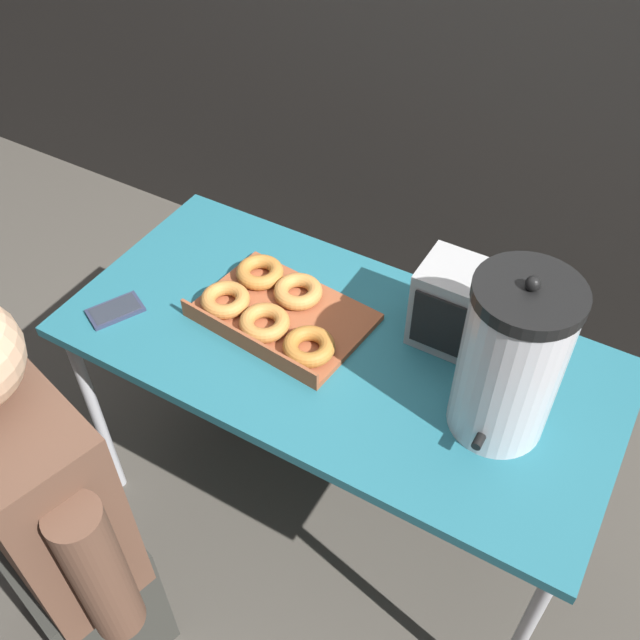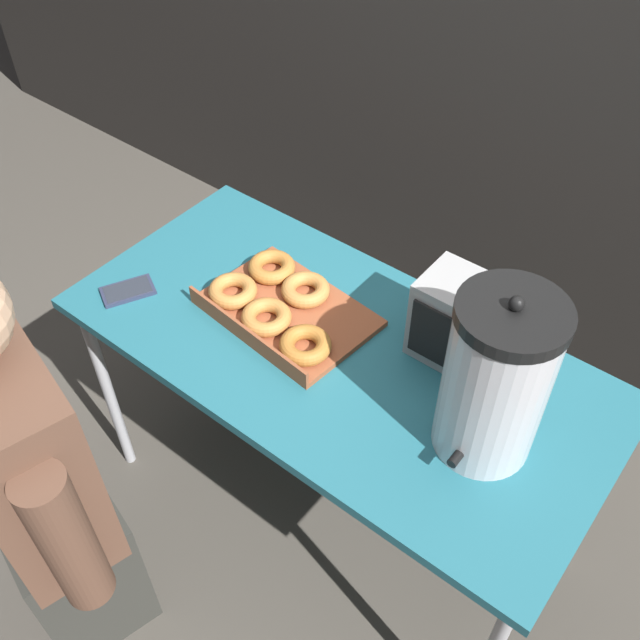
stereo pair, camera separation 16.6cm
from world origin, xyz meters
name	(u,v)px [view 2 (the right image)]	position (x,y,z in m)	size (l,w,h in m)	color
ground_plane	(332,505)	(0.00, 0.00, 0.00)	(12.00, 12.00, 0.00)	#4C473F
folding_table	(336,361)	(0.00, 0.00, 0.67)	(1.33, 0.64, 0.73)	#236675
donut_box	(280,306)	(-0.18, 0.00, 0.75)	(0.44, 0.32, 0.05)	brown
coffee_urn	(496,380)	(0.40, -0.02, 0.92)	(0.21, 0.24, 0.41)	silver
cell_phone	(128,291)	(-0.53, -0.18, 0.73)	(0.13, 0.15, 0.01)	#2D334C
space_heater	(455,319)	(0.22, 0.16, 0.83)	(0.17, 0.15, 0.21)	#9E9E9E
person_seated	(35,481)	(-0.38, -0.63, 0.56)	(0.62, 0.35, 1.19)	#33332D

